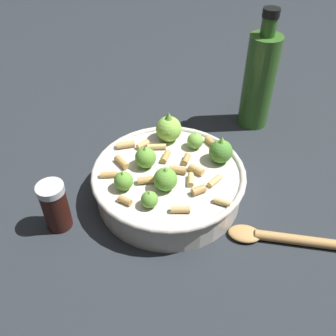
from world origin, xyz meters
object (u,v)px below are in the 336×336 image
olive_oil_bottle (259,80)px  wooden_spoon (292,239)px  cooking_pan (168,179)px  pepper_shaker (54,206)px

olive_oil_bottle → wooden_spoon: 0.35m
cooking_pan → pepper_shaker: bearing=111.6°
pepper_shaker → olive_oil_bottle: olive_oil_bottle is taller
pepper_shaker → wooden_spoon: size_ratio=0.39×
pepper_shaker → wooden_spoon: bearing=-95.4°
cooking_pan → wooden_spoon: size_ratio=1.14×
cooking_pan → wooden_spoon: bearing=-118.8°
cooking_pan → wooden_spoon: (-0.11, -0.19, -0.03)m
olive_oil_bottle → wooden_spoon: size_ratio=1.08×
cooking_pan → olive_oil_bottle: (0.23, -0.19, 0.07)m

